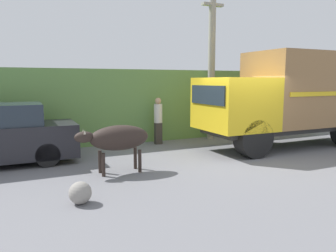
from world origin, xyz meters
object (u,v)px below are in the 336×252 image
(roadside_rock, at_px, (80,193))
(pedestrian_on_hill, at_px, (158,118))
(brown_cow, at_px, (118,138))
(utility_pole, at_px, (212,62))
(cargo_truck, at_px, (296,95))

(roadside_rock, bearing_deg, pedestrian_on_hill, 52.67)
(brown_cow, distance_m, roadside_rock, 2.30)
(utility_pole, xyz_separation_m, roadside_rock, (-6.11, -5.05, -2.87))
(utility_pole, distance_m, roadside_rock, 8.43)
(roadside_rock, bearing_deg, utility_pole, 39.56)
(brown_cow, bearing_deg, roadside_rock, -123.83)
(pedestrian_on_hill, bearing_deg, roadside_rock, 49.58)
(brown_cow, height_order, roadside_rock, brown_cow)
(cargo_truck, relative_size, utility_pole, 1.14)
(brown_cow, bearing_deg, utility_pole, 35.74)
(brown_cow, distance_m, pedestrian_on_hill, 3.96)
(cargo_truck, height_order, pedestrian_on_hill, cargo_truck)
(cargo_truck, xyz_separation_m, brown_cow, (-6.75, -0.71, -0.94))
(pedestrian_on_hill, height_order, roadside_rock, pedestrian_on_hill)
(brown_cow, distance_m, utility_pole, 6.23)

